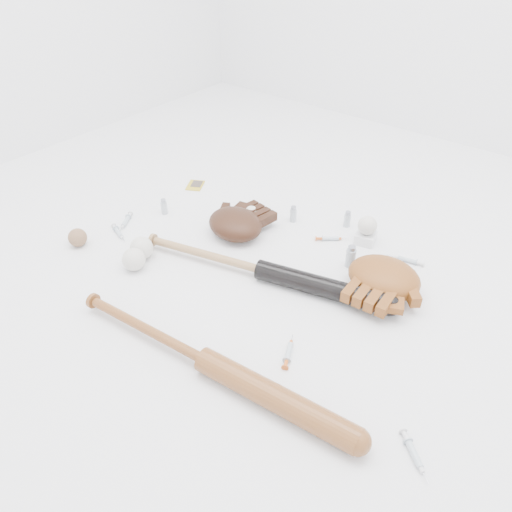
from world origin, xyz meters
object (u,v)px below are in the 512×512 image
Objects in this scene: bat_dark at (261,270)px; glove_dark at (235,224)px; bat_wood at (205,360)px; pedestal at (365,238)px.

glove_dark is (-0.24, 0.15, 0.01)m from bat_dark.
bat_wood is 3.57× the size of glove_dark.
bat_wood reaches higher than bat_dark.
glove_dark reaches higher than bat_dark.
bat_wood is 0.67m from glove_dark.
glove_dark is at bearing 133.80° from bat_dark.
pedestal is (0.42, 0.26, -0.03)m from glove_dark.
pedestal is at bearing 52.44° from bat_dark.
bat_dark is 12.96× the size of pedestal.
bat_dark is 0.45m from pedestal.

